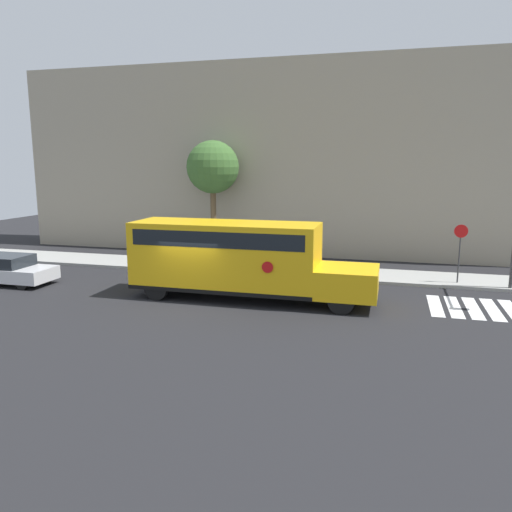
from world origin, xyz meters
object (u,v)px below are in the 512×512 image
(parked_car, at_px, (7,269))
(tree_near_sidewalk, at_px, (213,168))
(stop_sign, at_px, (460,247))
(school_bus, at_px, (236,256))

(parked_car, distance_m, tree_near_sidewalk, 12.39)
(stop_sign, relative_size, tree_near_sidewalk, 0.41)
(school_bus, height_order, tree_near_sidewalk, tree_near_sidewalk)
(school_bus, bearing_deg, parked_car, -178.39)
(tree_near_sidewalk, bearing_deg, stop_sign, -16.59)
(school_bus, distance_m, parked_car, 11.25)
(school_bus, xyz_separation_m, parked_car, (-11.18, -0.31, -1.12))
(tree_near_sidewalk, bearing_deg, parked_car, -127.58)
(school_bus, bearing_deg, stop_sign, 27.45)
(parked_car, bearing_deg, school_bus, 1.61)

